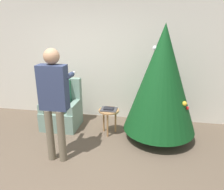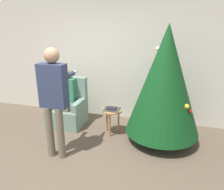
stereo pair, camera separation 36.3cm
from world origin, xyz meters
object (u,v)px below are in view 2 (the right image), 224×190
object	(u,v)px
christmas_tree	(165,81)
person_seated	(66,96)
person_standing	(54,94)
side_stool	(112,114)
armchair	(68,109)

from	to	relation	value
christmas_tree	person_seated	world-z (taller)	christmas_tree
person_standing	side_stool	distance (m)	1.35
person_standing	christmas_tree	bearing A→B (deg)	30.45
christmas_tree	armchair	world-z (taller)	christmas_tree
armchair	side_stool	xyz separation A→B (m)	(1.06, -0.17, 0.08)
person_standing	person_seated	bearing A→B (deg)	109.49
side_stool	armchair	bearing A→B (deg)	170.93
person_seated	side_stool	world-z (taller)	person_seated
person_seated	person_standing	size ratio (longest dim) A/B	0.68
armchair	side_stool	world-z (taller)	armchair
person_seated	side_stool	distance (m)	1.09
christmas_tree	person_seated	bearing A→B (deg)	176.09
christmas_tree	side_stool	world-z (taller)	christmas_tree
christmas_tree	person_seated	size ratio (longest dim) A/B	1.76
person_standing	side_stool	bearing A→B (deg)	55.53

